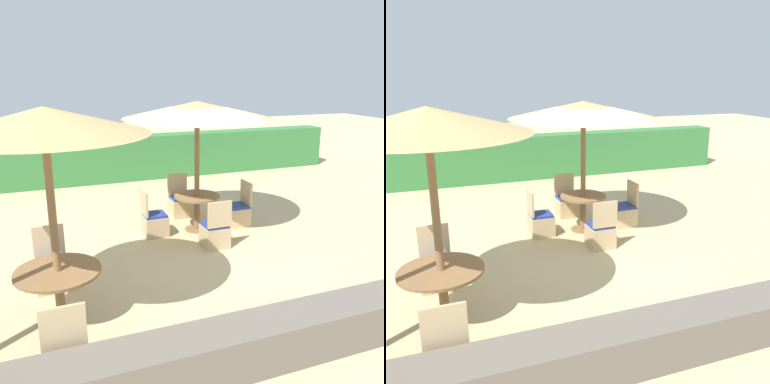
# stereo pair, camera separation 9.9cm
# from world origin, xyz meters

# --- Properties ---
(ground_plane) EXTENTS (40.00, 40.00, 0.00)m
(ground_plane) POSITION_xyz_m (0.00, 0.00, 0.00)
(ground_plane) COLOR #C6B284
(hedge_row) EXTENTS (13.00, 0.70, 1.30)m
(hedge_row) POSITION_xyz_m (0.00, 5.56, 0.65)
(hedge_row) COLOR #387A3D
(hedge_row) RESTS_ON ground_plane
(stone_border) EXTENTS (10.00, 0.56, 0.53)m
(stone_border) POSITION_xyz_m (0.00, -3.27, 0.26)
(stone_border) COLOR #6B6056
(stone_border) RESTS_ON ground_plane
(parasol_front_left) EXTENTS (2.47, 2.47, 2.78)m
(parasol_front_left) POSITION_xyz_m (-2.68, -1.64, 2.60)
(parasol_front_left) COLOR olive
(parasol_front_left) RESTS_ON ground_plane
(round_table_front_left) EXTENTS (1.08, 1.08, 0.75)m
(round_table_front_left) POSITION_xyz_m (-2.68, -1.64, 0.59)
(round_table_front_left) COLOR olive
(round_table_front_left) RESTS_ON ground_plane
(patio_chair_front_left_north) EXTENTS (0.46, 0.46, 0.93)m
(patio_chair_front_left_north) POSITION_xyz_m (-2.73, -0.63, 0.26)
(patio_chair_front_left_north) COLOR tan
(patio_chair_front_left_north) RESTS_ON ground_plane
(patio_chair_front_left_south) EXTENTS (0.46, 0.46, 0.93)m
(patio_chair_front_left_south) POSITION_xyz_m (-2.72, -2.69, 0.26)
(patio_chair_front_left_south) COLOR tan
(patio_chair_front_left_south) RESTS_ON ground_plane
(parasol_center) EXTENTS (2.89, 2.89, 2.61)m
(parasol_center) POSITION_xyz_m (0.21, 0.86, 2.44)
(parasol_center) COLOR olive
(parasol_center) RESTS_ON ground_plane
(round_table_center) EXTENTS (0.92, 0.92, 0.74)m
(round_table_center) POSITION_xyz_m (0.21, 0.86, 0.55)
(round_table_center) COLOR olive
(round_table_center) RESTS_ON ground_plane
(patio_chair_center_south) EXTENTS (0.46, 0.46, 0.93)m
(patio_chair_center_south) POSITION_xyz_m (0.20, -0.07, 0.26)
(patio_chair_center_south) COLOR tan
(patio_chair_center_south) RESTS_ON ground_plane
(patio_chair_center_east) EXTENTS (0.46, 0.46, 0.93)m
(patio_chair_center_east) POSITION_xyz_m (1.12, 0.83, 0.26)
(patio_chair_center_east) COLOR tan
(patio_chair_center_east) RESTS_ON ground_plane
(patio_chair_center_west) EXTENTS (0.46, 0.46, 0.93)m
(patio_chair_center_west) POSITION_xyz_m (-0.69, 0.89, 0.26)
(patio_chair_center_west) COLOR tan
(patio_chair_center_west) RESTS_ON ground_plane
(patio_chair_center_north) EXTENTS (0.46, 0.46, 0.93)m
(patio_chair_center_north) POSITION_xyz_m (0.19, 1.83, 0.26)
(patio_chair_center_north) COLOR tan
(patio_chair_center_north) RESTS_ON ground_plane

